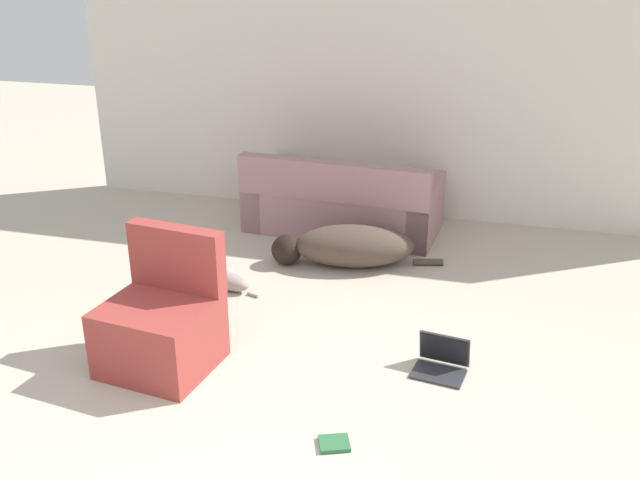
% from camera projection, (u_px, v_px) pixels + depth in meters
% --- Properties ---
extents(wall_back, '(6.49, 0.06, 2.62)m').
position_uv_depth(wall_back, '(394.00, 84.00, 6.84)').
color(wall_back, silver).
rests_on(wall_back, ground_plane).
extents(couch, '(1.84, 0.97, 0.76)m').
position_uv_depth(couch, '(343.00, 204.00, 6.79)').
color(couch, '#A3757A').
rests_on(couch, ground_plane).
extents(dog, '(1.47, 0.71, 0.35)m').
position_uv_depth(dog, '(348.00, 246.00, 6.07)').
color(dog, '#4C3D33').
rests_on(dog, ground_plane).
extents(cat, '(0.58, 0.29, 0.14)m').
position_uv_depth(cat, '(225.00, 280.00, 5.69)').
color(cat, gray).
rests_on(cat, ground_plane).
extents(laptop_open, '(0.36, 0.32, 0.23)m').
position_uv_depth(laptop_open, '(442.00, 359.00, 4.59)').
color(laptop_open, '#2D2D33').
rests_on(laptop_open, ground_plane).
extents(book_green, '(0.21, 0.19, 0.02)m').
position_uv_depth(book_green, '(334.00, 443.00, 3.92)').
color(book_green, '#2D663D').
rests_on(book_green, ground_plane).
extents(side_chair, '(0.74, 0.71, 0.88)m').
position_uv_depth(side_chair, '(162.00, 324.00, 4.58)').
color(side_chair, '#993833').
rests_on(side_chair, ground_plane).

